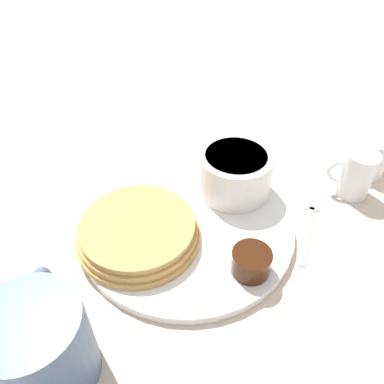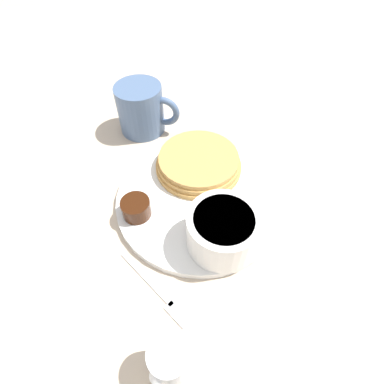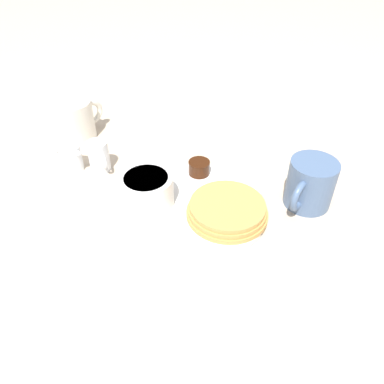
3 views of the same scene
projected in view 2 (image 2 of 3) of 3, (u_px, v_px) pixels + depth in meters
ground_plane at (200, 201)px, 0.49m from camera, size 4.00×4.00×0.00m
plate at (200, 199)px, 0.49m from camera, size 0.27×0.27×0.01m
pancake_stack at (199, 162)px, 0.51m from camera, size 0.15×0.15×0.03m
bowl at (222, 230)px, 0.40m from camera, size 0.10×0.10×0.06m
syrup_cup at (136, 208)px, 0.45m from camera, size 0.04×0.04×0.03m
butter_ramekin at (214, 247)px, 0.41m from camera, size 0.05×0.05×0.04m
coffee_mug at (142, 109)px, 0.57m from camera, size 0.12×0.09×0.09m
creamer_pitcher_near at (170, 360)px, 0.31m from camera, size 0.04×0.07×0.07m
fork at (162, 295)px, 0.39m from camera, size 0.14×0.04×0.00m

